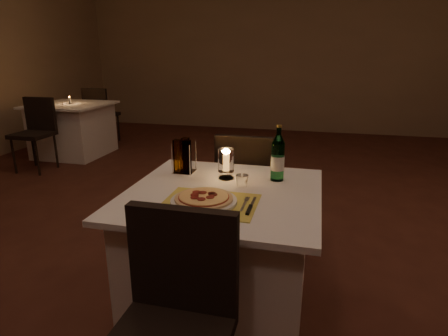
% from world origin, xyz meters
% --- Properties ---
extents(floor, '(8.00, 10.00, 0.02)m').
position_xyz_m(floor, '(0.00, 0.00, -0.01)').
color(floor, '#4D2319').
rests_on(floor, ground).
extents(wall_back, '(8.00, 0.02, 3.00)m').
position_xyz_m(wall_back, '(0.00, 5.01, 1.50)').
color(wall_back, '#927455').
rests_on(wall_back, ground).
extents(main_table, '(1.00, 1.00, 0.74)m').
position_xyz_m(main_table, '(-0.03, -0.40, 0.37)').
color(main_table, white).
rests_on(main_table, ground).
extents(chair_near, '(0.42, 0.42, 0.90)m').
position_xyz_m(chair_near, '(-0.03, -1.12, 0.55)').
color(chair_near, black).
rests_on(chair_near, ground).
extents(chair_far, '(0.42, 0.42, 0.90)m').
position_xyz_m(chair_far, '(-0.03, 0.31, 0.55)').
color(chair_far, black).
rests_on(chair_far, ground).
extents(placemat, '(0.45, 0.34, 0.00)m').
position_xyz_m(placemat, '(-0.05, -0.58, 0.74)').
color(placemat, gold).
rests_on(placemat, main_table).
extents(plate, '(0.32, 0.32, 0.01)m').
position_xyz_m(plate, '(-0.08, -0.58, 0.75)').
color(plate, white).
rests_on(plate, placemat).
extents(pizza, '(0.28, 0.28, 0.02)m').
position_xyz_m(pizza, '(-0.08, -0.58, 0.77)').
color(pizza, '#D8B77F').
rests_on(pizza, plate).
extents(fork, '(0.02, 0.18, 0.00)m').
position_xyz_m(fork, '(0.12, -0.55, 0.75)').
color(fork, silver).
rests_on(fork, placemat).
extents(knife, '(0.02, 0.22, 0.01)m').
position_xyz_m(knife, '(0.15, -0.61, 0.75)').
color(knife, black).
rests_on(knife, placemat).
extents(tumbler, '(0.07, 0.07, 0.07)m').
position_xyz_m(tumbler, '(0.05, -0.32, 0.77)').
color(tumbler, white).
rests_on(tumbler, main_table).
extents(water_bottle, '(0.08, 0.08, 0.32)m').
position_xyz_m(water_bottle, '(0.22, -0.16, 0.87)').
color(water_bottle, '#56A06F').
rests_on(water_bottle, main_table).
extents(hurricane_candle, '(0.09, 0.09, 0.18)m').
position_xyz_m(hurricane_candle, '(-0.06, -0.20, 0.84)').
color(hurricane_candle, white).
rests_on(hurricane_candle, main_table).
extents(cruet_caddy, '(0.12, 0.12, 0.21)m').
position_xyz_m(cruet_caddy, '(-0.33, -0.16, 0.84)').
color(cruet_caddy, white).
rests_on(cruet_caddy, main_table).
extents(neighbor_table_left, '(1.00, 1.00, 0.74)m').
position_xyz_m(neighbor_table_left, '(-2.98, 2.45, 0.37)').
color(neighbor_table_left, white).
rests_on(neighbor_table_left, ground).
extents(neighbor_chair_la, '(0.42, 0.42, 0.90)m').
position_xyz_m(neighbor_chair_la, '(-2.98, 1.73, 0.55)').
color(neighbor_chair_la, black).
rests_on(neighbor_chair_la, ground).
extents(neighbor_chair_lb, '(0.42, 0.42, 0.90)m').
position_xyz_m(neighbor_chair_lb, '(-2.98, 3.16, 0.55)').
color(neighbor_chair_lb, black).
rests_on(neighbor_chair_lb, ground).
extents(neighbor_candle_left, '(0.03, 0.03, 0.11)m').
position_xyz_m(neighbor_candle_left, '(-2.98, 2.45, 0.79)').
color(neighbor_candle_left, white).
rests_on(neighbor_candle_left, neighbor_table_left).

